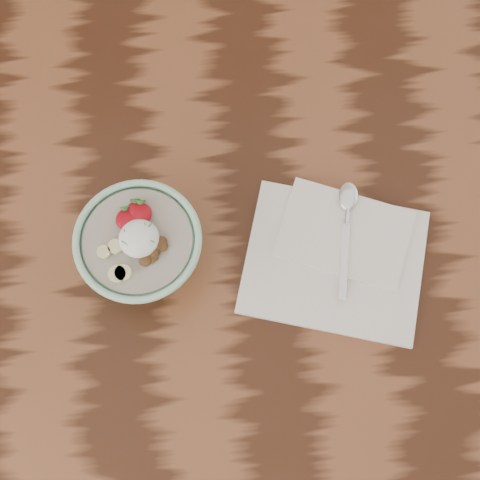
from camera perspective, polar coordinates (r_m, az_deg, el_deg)
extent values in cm
cube|color=#361A0D|center=(98.62, 1.66, 1.43)|extent=(160.00, 90.00, 4.00)
cylinder|color=#A1D9B4|center=(95.32, -8.01, -1.53)|extent=(7.40, 7.40, 1.06)
torus|color=#A1D9B4|center=(87.13, -8.77, 0.00)|extent=(16.83, 16.83, 0.97)
cylinder|color=#B0A292|center=(87.63, -8.72, -0.10)|extent=(14.27, 14.27, 0.88)
ellipsoid|color=white|center=(86.18, -8.62, 0.12)|extent=(5.22, 5.22, 2.87)
ellipsoid|color=maroon|center=(87.47, -8.42, 2.23)|extent=(2.75, 3.03, 1.51)
cone|color=#286623|center=(87.62, -8.48, 3.06)|extent=(1.40, 1.03, 1.52)
ellipsoid|color=maroon|center=(87.73, -8.88, 2.40)|extent=(2.54, 2.79, 1.39)
cone|color=#286623|center=(87.85, -8.94, 3.17)|extent=(1.40, 1.03, 1.52)
ellipsoid|color=maroon|center=(87.53, -9.69, 1.72)|extent=(2.68, 2.95, 1.47)
cone|color=#286623|center=(87.66, -9.75, 2.53)|extent=(1.40, 1.03, 1.52)
cylinder|color=beige|center=(85.97, -10.43, -2.90)|extent=(2.29, 2.29, 0.70)
cylinder|color=beige|center=(87.00, -10.58, -0.57)|extent=(1.95, 1.95, 0.70)
cylinder|color=beige|center=(85.88, -9.94, -2.79)|extent=(2.16, 2.16, 0.70)
cylinder|color=beige|center=(87.08, -11.55, -1.02)|extent=(1.77, 1.77, 0.70)
ellipsoid|color=brown|center=(86.21, -7.42, -0.49)|extent=(1.91, 1.93, 0.69)
ellipsoid|color=brown|center=(86.07, -7.01, -0.41)|extent=(2.31, 2.31, 1.11)
ellipsoid|color=brown|center=(85.92, -7.65, -0.92)|extent=(1.46, 1.88, 0.90)
ellipsoid|color=brown|center=(86.34, -7.18, 0.03)|extent=(1.96, 1.88, 0.96)
ellipsoid|color=brown|center=(85.69, -8.06, -1.66)|extent=(2.23, 2.30, 1.01)
ellipsoid|color=brown|center=(85.77, -7.42, -1.47)|extent=(1.67, 1.53, 0.87)
ellipsoid|color=brown|center=(86.35, -7.35, -0.35)|extent=(1.29, 1.12, 0.57)
ellipsoid|color=brown|center=(86.18, -6.76, -0.13)|extent=(1.65, 1.55, 1.16)
ellipsoid|color=brown|center=(85.82, -7.35, -1.16)|extent=(1.85, 1.63, 1.09)
ellipsoid|color=brown|center=(86.01, -6.63, -0.54)|extent=(1.62, 1.67, 0.83)
cylinder|color=#4B8B3A|center=(85.47, -8.02, 1.11)|extent=(0.58, 1.30, 0.23)
cylinder|color=#4B8B3A|center=(85.48, -7.70, 1.26)|extent=(0.83, 0.78, 0.21)
cylinder|color=#4B8B3A|center=(85.44, -9.03, 0.59)|extent=(1.15, 0.83, 0.22)
cylinder|color=#4B8B3A|center=(85.32, -8.98, 0.37)|extent=(0.34, 1.48, 0.23)
cylinder|color=#4B8B3A|center=(85.47, -8.48, 0.91)|extent=(1.60, 0.31, 0.24)
cylinder|color=#4B8B3A|center=(85.55, -9.68, 0.48)|extent=(0.74, 1.47, 0.23)
cylinder|color=#4B8B3A|center=(85.07, -8.44, 0.10)|extent=(0.39, 0.92, 0.21)
cylinder|color=#4B8B3A|center=(84.87, -7.70, -0.01)|extent=(1.22, 0.80, 0.23)
cylinder|color=#4B8B3A|center=(85.22, -9.78, -0.27)|extent=(0.96, 0.75, 0.22)
cylinder|color=#4B8B3A|center=(84.96, -7.92, 0.09)|extent=(0.83, 0.88, 0.22)
cube|color=white|center=(95.22, 8.02, -1.87)|extent=(29.25, 26.04, 0.95)
cube|color=white|center=(95.84, 8.92, 0.53)|extent=(21.34, 18.25, 0.57)
cube|color=silver|center=(94.19, 8.89, -1.82)|extent=(3.06, 10.96, 0.33)
cylinder|color=silver|center=(96.16, 9.13, 2.16)|extent=(1.18, 2.93, 0.67)
ellipsoid|color=silver|center=(97.02, 9.23, 3.70)|extent=(3.67, 4.83, 0.91)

